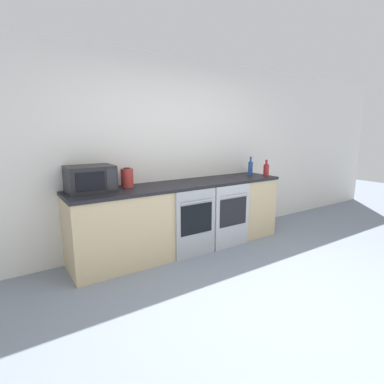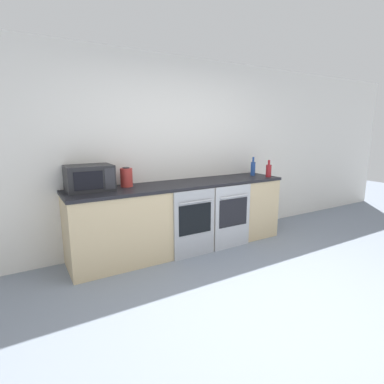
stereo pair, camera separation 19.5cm
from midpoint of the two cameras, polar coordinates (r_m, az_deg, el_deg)
ground_plane at (r=3.02m, az=15.88°, el=-21.03°), size 16.00×16.00×0.00m
wall_back at (r=4.25m, az=-5.59°, el=7.42°), size 10.00×0.06×2.60m
counter_back at (r=4.10m, az=-3.07°, el=-4.63°), size 3.02×0.66×0.92m
oven_left at (r=3.83m, az=-0.70°, el=-6.02°), size 0.59×0.06×0.88m
oven_right at (r=4.18m, az=6.39°, el=-4.58°), size 0.59×0.06×0.88m
microwave at (r=3.64m, az=-20.29°, el=2.38°), size 0.52×0.39×0.30m
bottle_red at (r=4.70m, az=12.78°, el=4.14°), size 0.08×0.08×0.25m
bottle_blue at (r=4.79m, az=9.92°, el=4.56°), size 0.07×0.07×0.29m
kettle at (r=3.80m, az=-13.70°, el=2.64°), size 0.15×0.15×0.24m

